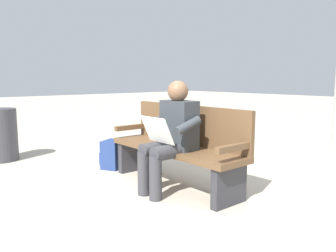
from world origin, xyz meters
name	(u,v)px	position (x,y,z in m)	size (l,w,h in m)	color
ground_plane	(174,185)	(0.00, 0.00, 0.00)	(40.00, 40.00, 0.00)	#B7AD99
bench_near	(179,145)	(0.00, -0.07, 0.46)	(1.81, 0.51, 0.90)	brown
person_seated	(171,134)	(-0.14, 0.16, 0.63)	(0.57, 0.58, 1.18)	#33383D
backpack	(112,155)	(1.09, 0.14, 0.19)	(0.35, 0.36, 0.38)	navy
trash_bin	(1,135)	(2.52, 1.14, 0.38)	(0.45, 0.45, 0.77)	#38383D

